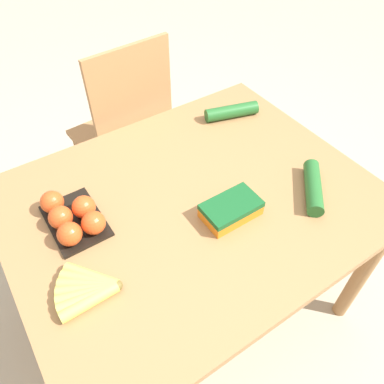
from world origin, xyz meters
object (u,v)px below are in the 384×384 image
banana_bunch (89,289)px  carrot_bag (231,208)px  cucumber_far (313,187)px  tomato_pack (72,217)px  chair (126,134)px  cucumber_near (232,111)px

banana_bunch → carrot_bag: 0.49m
carrot_bag → cucumber_far: size_ratio=0.91×
cucumber_far → tomato_pack: bearing=156.6°
tomato_pack → banana_bunch: bearing=-102.3°
chair → carrot_bag: chair is taller
banana_bunch → carrot_bag: (0.49, 0.00, 0.02)m
chair → cucumber_near: (0.32, -0.40, 0.24)m
tomato_pack → chair: bearing=52.8°
banana_bunch → cucumber_near: 0.93m
carrot_bag → banana_bunch: bearing=-179.5°
banana_bunch → carrot_bag: bearing=0.5°
cucumber_near → cucumber_far: bearing=-94.7°
tomato_pack → cucumber_far: tomato_pack is taller
carrot_bag → cucumber_near: carrot_bag is taller
chair → banana_bunch: chair is taller
banana_bunch → tomato_pack: 0.25m
banana_bunch → cucumber_far: cucumber_far is taller
banana_bunch → chair: bearing=59.0°
tomato_pack → cucumber_near: size_ratio=1.03×
carrot_bag → cucumber_near: size_ratio=0.80×
banana_bunch → cucumber_near: cucumber_near is taller
banana_bunch → cucumber_near: size_ratio=0.77×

